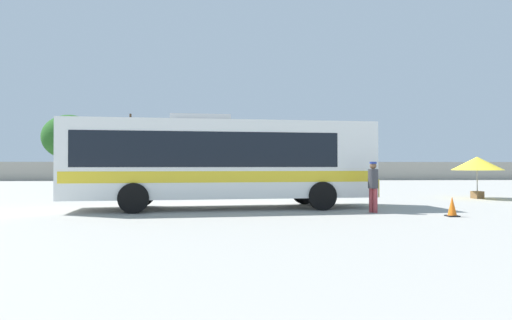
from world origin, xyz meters
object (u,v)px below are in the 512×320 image
Objects in this scene: parked_car_third_white at (252,173)px; parked_car_leftmost_red at (128,174)px; attendant_by_bus_door at (373,184)px; parked_car_second_red at (189,174)px; traffic_cone_on_apron at (452,207)px; coach_bus_white_yellow at (219,159)px; roadside_tree_midright at (246,146)px; roadside_tree_midleft at (192,141)px; vendor_umbrella_secondary_yellow at (477,164)px; roadside_tree_left at (70,137)px; utility_pole_near at (130,145)px.

parked_car_leftmost_red is at bearing -175.79° from parked_car_third_white.
attendant_by_bus_door is at bearing -61.35° from parked_car_leftmost_red.
attendant_by_bus_door reaches higher than parked_car_third_white.
traffic_cone_on_apron is (11.24, -29.24, -0.45)m from parked_car_second_red.
parked_car_leftmost_red reaches higher than parked_car_second_red.
attendant_by_bus_door is at bearing -17.98° from coach_bus_white_yellow.
parked_car_third_white reaches higher than parked_car_leftmost_red.
parked_car_leftmost_red reaches higher than traffic_cone_on_apron.
roadside_tree_midleft is at bearing -173.22° from roadside_tree_midright.
parked_car_leftmost_red is (-9.66, 25.75, -1.10)m from coach_bus_white_yellow.
attendant_by_bus_door is (5.36, -1.74, -0.87)m from coach_bus_white_yellow.
parked_car_second_red is at bearing 4.82° from parked_car_leftmost_red.
roadside_tree_midright is at bearing 38.02° from parked_car_leftmost_red.
vendor_umbrella_secondary_yellow is 40.87m from roadside_tree_left.
parked_car_leftmost_red is at bearing -37.24° from roadside_tree_left.
coach_bus_white_yellow is at bearing -81.89° from parked_car_second_red.
vendor_umbrella_secondary_yellow reaches higher than attendant_by_bus_door.
vendor_umbrella_secondary_yellow reaches higher than parked_car_second_red.
parked_car_third_white is at bearing 4.21° from parked_car_leftmost_red.
parked_car_second_red is 0.56× the size of utility_pole_near.
attendant_by_bus_door is at bearing -84.36° from parked_car_third_white.
parked_car_third_white is 6.99× the size of traffic_cone_on_apron.
parked_car_leftmost_red is 0.61× the size of roadside_tree_left.
roadside_tree_midright is 38.60m from traffic_cone_on_apron.
attendant_by_bus_door is 28.53m from parked_car_third_white.
coach_bus_white_yellow is at bearing -71.37° from utility_pole_near.
attendant_by_bus_door is 0.33× the size of roadside_tree_midright.
parked_car_third_white is at bearing 95.64° from attendant_by_bus_door.
roadside_tree_left reaches higher than traffic_cone_on_apron.
parked_car_third_white is (12.22, 0.90, 0.02)m from parked_car_leftmost_red.
roadside_tree_midright is 8.40× the size of traffic_cone_on_apron.
traffic_cone_on_apron is at bearing -62.62° from utility_pole_near.
roadside_tree_midright is at bearing 9.96° from roadside_tree_left.
attendant_by_bus_door is 0.40× the size of parked_car_leftmost_red.
roadside_tree_left is at bearing 125.72° from traffic_cone_on_apron.
coach_bus_white_yellow is at bearing -162.59° from vendor_umbrella_secondary_yellow.
parked_car_third_white is 30.05m from traffic_cone_on_apron.
roadside_tree_midleft reaches higher than roadside_tree_midright.
roadside_tree_midleft is 9.65× the size of traffic_cone_on_apron.
roadside_tree_left is at bearing 118.81° from coach_bus_white_yellow.
roadside_tree_midleft is at bearing 118.85° from vendor_umbrella_secondary_yellow.
parked_car_leftmost_red is at bearing 120.85° from traffic_cone_on_apron.
roadside_tree_midleft reaches higher than parked_car_second_red.
parked_car_leftmost_red is 15.48m from roadside_tree_midright.
traffic_cone_on_apron is (17.16, -28.74, -0.47)m from parked_car_leftmost_red.
roadside_tree_left is at bearing 165.99° from parked_car_third_white.
coach_bus_white_yellow is 1.62× the size of roadside_tree_left.
coach_bus_white_yellow is 26.80m from parked_car_third_white.
parked_car_leftmost_red is 0.99× the size of parked_car_third_white.
roadside_tree_midleft is at bearing 93.58° from parked_car_second_red.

